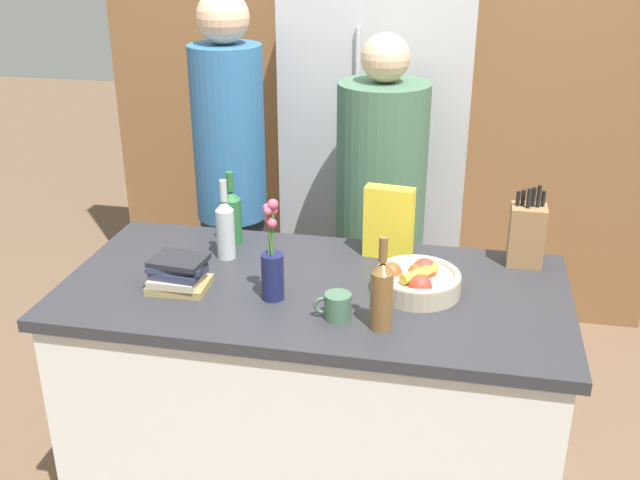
{
  "coord_description": "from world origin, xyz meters",
  "views": [
    {
      "loc": [
        0.46,
        -2.16,
        2.02
      ],
      "look_at": [
        0.0,
        0.1,
        1.02
      ],
      "focal_mm": 42.0,
      "sensor_mm": 36.0,
      "label": 1
    }
  ],
  "objects_px": {
    "book_stack": "(178,274)",
    "bottle_wine": "(382,293)",
    "coffee_mug": "(337,306)",
    "flower_vase": "(272,266)",
    "fruit_bowl": "(417,280)",
    "bottle_oil": "(232,215)",
    "person_in_blue": "(380,210)",
    "person_at_sink": "(231,179)",
    "cereal_box": "(389,222)",
    "refrigerator": "(378,154)",
    "knife_block": "(527,234)",
    "bottle_vinegar": "(225,228)"
  },
  "relations": [
    {
      "from": "refrigerator",
      "to": "cereal_box",
      "type": "distance_m",
      "value": 1.01
    },
    {
      "from": "bottle_oil",
      "to": "person_in_blue",
      "type": "xyz_separation_m",
      "value": [
        0.5,
        0.42,
        -0.1
      ]
    },
    {
      "from": "bottle_vinegar",
      "to": "person_in_blue",
      "type": "bearing_deg",
      "value": 49.03
    },
    {
      "from": "bottle_wine",
      "to": "person_in_blue",
      "type": "height_order",
      "value": "person_in_blue"
    },
    {
      "from": "knife_block",
      "to": "person_at_sink",
      "type": "xyz_separation_m",
      "value": [
        -1.18,
        0.35,
        0.0
      ]
    },
    {
      "from": "coffee_mug",
      "to": "bottle_vinegar",
      "type": "height_order",
      "value": "bottle_vinegar"
    },
    {
      "from": "book_stack",
      "to": "bottle_oil",
      "type": "relative_size",
      "value": 0.71
    },
    {
      "from": "cereal_box",
      "to": "book_stack",
      "type": "distance_m",
      "value": 0.75
    },
    {
      "from": "flower_vase",
      "to": "bottle_oil",
      "type": "xyz_separation_m",
      "value": [
        -0.26,
        0.4,
        -0.0
      ]
    },
    {
      "from": "fruit_bowl",
      "to": "bottle_vinegar",
      "type": "distance_m",
      "value": 0.71
    },
    {
      "from": "coffee_mug",
      "to": "refrigerator",
      "type": "bearing_deg",
      "value": 92.6
    },
    {
      "from": "bottle_oil",
      "to": "flower_vase",
      "type": "bearing_deg",
      "value": -56.71
    },
    {
      "from": "refrigerator",
      "to": "cereal_box",
      "type": "bearing_deg",
      "value": -80.58
    },
    {
      "from": "knife_block",
      "to": "person_in_blue",
      "type": "distance_m",
      "value": 0.69
    },
    {
      "from": "flower_vase",
      "to": "refrigerator",
      "type": "bearing_deg",
      "value": 83.62
    },
    {
      "from": "person_at_sink",
      "to": "bottle_oil",
      "type": "bearing_deg",
      "value": -56.45
    },
    {
      "from": "flower_vase",
      "to": "bottle_wine",
      "type": "relative_size",
      "value": 1.16
    },
    {
      "from": "knife_block",
      "to": "bottle_wine",
      "type": "relative_size",
      "value": 1.0
    },
    {
      "from": "coffee_mug",
      "to": "bottle_wine",
      "type": "bearing_deg",
      "value": -12.0
    },
    {
      "from": "book_stack",
      "to": "bottle_wine",
      "type": "height_order",
      "value": "bottle_wine"
    },
    {
      "from": "bottle_oil",
      "to": "bottle_vinegar",
      "type": "xyz_separation_m",
      "value": [
        0.02,
        -0.13,
        0.01
      ]
    },
    {
      "from": "fruit_bowl",
      "to": "person_in_blue",
      "type": "height_order",
      "value": "person_in_blue"
    },
    {
      "from": "cereal_box",
      "to": "book_stack",
      "type": "xyz_separation_m",
      "value": [
        -0.64,
        -0.39,
        -0.08
      ]
    },
    {
      "from": "book_stack",
      "to": "flower_vase",
      "type": "bearing_deg",
      "value": -0.48
    },
    {
      "from": "coffee_mug",
      "to": "book_stack",
      "type": "distance_m",
      "value": 0.55
    },
    {
      "from": "flower_vase",
      "to": "cereal_box",
      "type": "distance_m",
      "value": 0.51
    },
    {
      "from": "refrigerator",
      "to": "cereal_box",
      "type": "height_order",
      "value": "refrigerator"
    },
    {
      "from": "book_stack",
      "to": "person_in_blue",
      "type": "distance_m",
      "value": 0.99
    },
    {
      "from": "refrigerator",
      "to": "bottle_vinegar",
      "type": "height_order",
      "value": "refrigerator"
    },
    {
      "from": "cereal_box",
      "to": "person_at_sink",
      "type": "distance_m",
      "value": 0.8
    },
    {
      "from": "book_stack",
      "to": "person_at_sink",
      "type": "distance_m",
      "value": 0.78
    },
    {
      "from": "cereal_box",
      "to": "person_at_sink",
      "type": "bearing_deg",
      "value": 151.45
    },
    {
      "from": "book_stack",
      "to": "person_in_blue",
      "type": "relative_size",
      "value": 0.12
    },
    {
      "from": "bottle_wine",
      "to": "book_stack",
      "type": "bearing_deg",
      "value": 170.11
    },
    {
      "from": "book_stack",
      "to": "person_in_blue",
      "type": "height_order",
      "value": "person_in_blue"
    },
    {
      "from": "refrigerator",
      "to": "bottle_wine",
      "type": "bearing_deg",
      "value": -82.24
    },
    {
      "from": "coffee_mug",
      "to": "bottle_wine",
      "type": "relative_size",
      "value": 0.4
    },
    {
      "from": "cereal_box",
      "to": "person_in_blue",
      "type": "bearing_deg",
      "value": 100.77
    },
    {
      "from": "flower_vase",
      "to": "book_stack",
      "type": "relative_size",
      "value": 1.72
    },
    {
      "from": "fruit_bowl",
      "to": "flower_vase",
      "type": "xyz_separation_m",
      "value": [
        -0.45,
        -0.13,
        0.07
      ]
    },
    {
      "from": "flower_vase",
      "to": "coffee_mug",
      "type": "height_order",
      "value": "flower_vase"
    },
    {
      "from": "knife_block",
      "to": "refrigerator",
      "type": "bearing_deg",
      "value": 123.63
    },
    {
      "from": "flower_vase",
      "to": "book_stack",
      "type": "bearing_deg",
      "value": 179.52
    },
    {
      "from": "fruit_bowl",
      "to": "flower_vase",
      "type": "distance_m",
      "value": 0.47
    },
    {
      "from": "knife_block",
      "to": "person_in_blue",
      "type": "xyz_separation_m",
      "value": [
        -0.56,
        0.4,
        -0.11
      ]
    },
    {
      "from": "coffee_mug",
      "to": "bottle_oil",
      "type": "xyz_separation_m",
      "value": [
        -0.48,
        0.48,
        0.07
      ]
    },
    {
      "from": "book_stack",
      "to": "person_in_blue",
      "type": "bearing_deg",
      "value": 55.72
    },
    {
      "from": "book_stack",
      "to": "bottle_wine",
      "type": "distance_m",
      "value": 0.69
    },
    {
      "from": "knife_block",
      "to": "book_stack",
      "type": "xyz_separation_m",
      "value": [
        -1.12,
        -0.42,
        -0.06
      ]
    },
    {
      "from": "flower_vase",
      "to": "person_at_sink",
      "type": "height_order",
      "value": "person_at_sink"
    }
  ]
}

